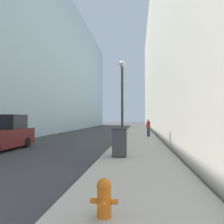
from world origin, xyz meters
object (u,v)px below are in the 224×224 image
at_px(trash_bin, 120,142).
at_px(lamppost, 122,95).
at_px(pedestrian_on_sidewalk, 148,128).
at_px(fire_hydrant, 104,197).

relative_size(trash_bin, lamppost, 0.23).
bearing_deg(pedestrian_on_sidewalk, trash_bin, -99.19).
bearing_deg(trash_bin, lamppost, 92.75).
height_order(fire_hydrant, trash_bin, trash_bin).
height_order(fire_hydrant, lamppost, lamppost).
xyz_separation_m(lamppost, pedestrian_on_sidewalk, (1.95, 6.24, -2.39)).
xyz_separation_m(trash_bin, lamppost, (-0.22, 4.49, 2.56)).
height_order(trash_bin, pedestrian_on_sidewalk, pedestrian_on_sidewalk).
bearing_deg(pedestrian_on_sidewalk, lamppost, -107.36).
distance_m(lamppost, pedestrian_on_sidewalk, 6.96).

